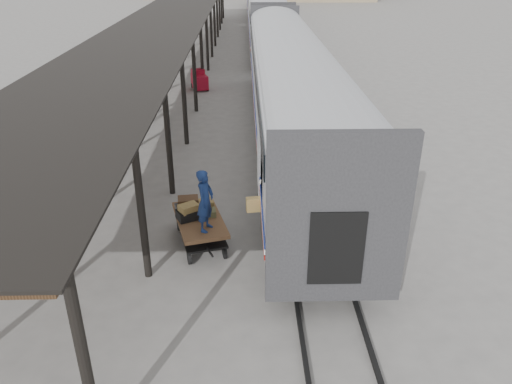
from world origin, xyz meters
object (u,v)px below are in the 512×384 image
Objects in this scene: luggage_tug at (199,81)px; pedestrian at (150,106)px; porter at (205,201)px; baggage_cart at (200,224)px.

pedestrian reaches higher than luggage_tug.
porter is 12.97m from pedestrian.
baggage_cart is 1.30m from porter.
porter is at bearing 87.67° from pedestrian.
porter is at bearing -102.57° from luggage_tug.
porter is at bearing -84.16° from baggage_cart.
pedestrian reaches higher than baggage_cart.
porter reaches higher than luggage_tug.
porter is (0.25, -0.65, 1.10)m from baggage_cart.
baggage_cart is at bearing -103.17° from luggage_tug.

